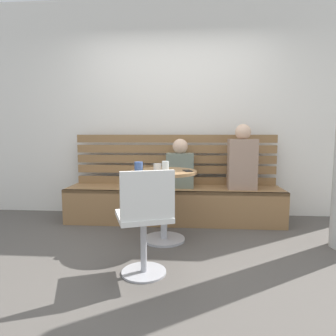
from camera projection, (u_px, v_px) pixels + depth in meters
ground at (166, 261)px, 2.60m from camera, size 8.00×8.00×0.00m
back_wall at (176, 109)px, 4.06m from camera, size 5.20×0.10×2.90m
booth_bench at (174, 204)px, 3.76m from camera, size 2.70×0.52×0.44m
booth_backrest at (175, 159)px, 3.93m from camera, size 2.65×0.04×0.66m
cafe_table at (164, 192)px, 3.05m from camera, size 0.68×0.68×0.74m
white_chair at (145, 219)px, 2.26m from camera, size 0.51×0.51×0.85m
person_adult at (242, 160)px, 3.59m from camera, size 0.34×0.22×0.79m
person_child_left at (180, 166)px, 3.72m from camera, size 0.34×0.22×0.61m
cup_ceramic_white at (157, 167)px, 3.03m from camera, size 0.08×0.08×0.07m
cup_water_clear at (165, 167)px, 2.88m from camera, size 0.07×0.07×0.11m
cup_mug_blue at (139, 167)px, 2.97m from camera, size 0.08×0.08×0.09m
phone_on_table at (188, 171)px, 2.97m from camera, size 0.11×0.15×0.01m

